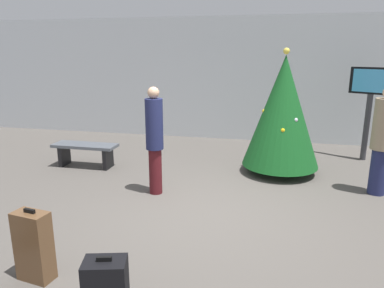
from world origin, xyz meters
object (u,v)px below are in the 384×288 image
at_px(traveller_0, 155,138).
at_px(traveller_1, 383,139).
at_px(holiday_tree, 283,112).
at_px(suitcase_1, 34,246).
at_px(waiting_bench, 85,150).
at_px(flight_info_kiosk, 370,96).

xyz_separation_m(traveller_0, traveller_1, (3.61, 0.78, -0.01)).
bearing_deg(traveller_1, traveller_0, -167.83).
xyz_separation_m(holiday_tree, suitcase_1, (-2.51, -4.06, -0.84)).
relative_size(waiting_bench, traveller_1, 0.74).
bearing_deg(waiting_bench, holiday_tree, 7.33).
relative_size(holiday_tree, suitcase_1, 3.03).
bearing_deg(suitcase_1, traveller_0, 79.30).
distance_m(waiting_bench, suitcase_1, 3.82).
relative_size(holiday_tree, flight_info_kiosk, 1.19).
xyz_separation_m(traveller_1, suitcase_1, (-4.08, -3.29, -0.56)).
bearing_deg(suitcase_1, traveller_1, 38.88).
bearing_deg(traveller_0, flight_info_kiosk, 36.40).
height_order(waiting_bench, traveller_1, traveller_1).
xyz_separation_m(waiting_bench, traveller_1, (5.46, -0.27, 0.58)).
bearing_deg(flight_info_kiosk, traveller_0, -143.60).
distance_m(flight_info_kiosk, traveller_1, 2.13).
distance_m(holiday_tree, traveller_1, 1.77).
relative_size(waiting_bench, traveller_0, 0.74).
relative_size(traveller_1, suitcase_1, 2.27).
xyz_separation_m(traveller_0, suitcase_1, (-0.47, -2.51, -0.58)).
relative_size(traveller_0, suitcase_1, 2.26).
bearing_deg(waiting_bench, traveller_0, -29.38).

